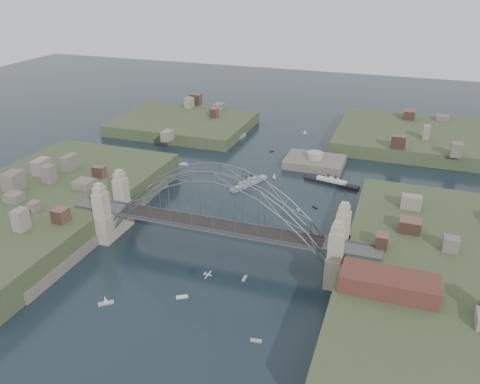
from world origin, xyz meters
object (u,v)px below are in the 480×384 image
object	(u,v)px
bridge	(217,212)
ocean_liner	(331,182)
naval_cruiser_far	(234,139)
naval_cruiser_near	(249,183)
fort_island	(314,166)
wharf_shed	(389,283)

from	to	relation	value
bridge	ocean_liner	world-z (taller)	bridge
bridge	naval_cruiser_far	world-z (taller)	bridge
naval_cruiser_near	naval_cruiser_far	bearing A→B (deg)	115.99
fort_island	ocean_liner	bearing A→B (deg)	-59.28
ocean_liner	fort_island	bearing A→B (deg)	120.72
ocean_liner	bridge	bearing A→B (deg)	-111.07
wharf_shed	ocean_liner	size ratio (longest dim) A/B	1.01
naval_cruiser_near	ocean_liner	bearing A→B (deg)	20.49
naval_cruiser_near	wharf_shed	bearing A→B (deg)	-49.49
naval_cruiser_far	ocean_liner	world-z (taller)	naval_cruiser_far
fort_island	ocean_liner	world-z (taller)	fort_island
wharf_shed	ocean_liner	bearing A→B (deg)	108.44
naval_cruiser_near	ocean_liner	size ratio (longest dim) A/B	0.82
fort_island	naval_cruiser_far	xyz separation A→B (m)	(-38.64, 16.79, 1.23)
bridge	ocean_liner	size ratio (longest dim) A/B	4.25
naval_cruiser_near	ocean_liner	distance (m)	28.97
fort_island	naval_cruiser_far	size ratio (longest dim) A/B	1.29
bridge	wharf_shed	world-z (taller)	bridge
naval_cruiser_near	naval_cruiser_far	xyz separation A→B (m)	(-20.58, 42.21, 0.10)
ocean_liner	wharf_shed	bearing A→B (deg)	-71.56
naval_cruiser_far	fort_island	bearing A→B (deg)	-23.49
bridge	fort_island	bearing A→B (deg)	80.27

